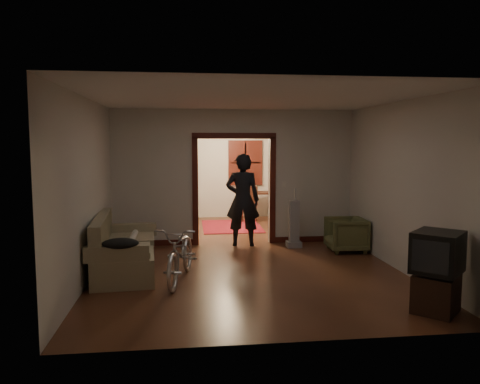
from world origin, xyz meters
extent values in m
cube|color=#3E1F13|center=(0.00, 0.00, 0.00)|extent=(5.00, 8.50, 0.01)
cube|color=white|center=(0.00, 0.00, 2.80)|extent=(5.00, 8.50, 0.01)
cube|color=beige|center=(0.00, 4.25, 1.40)|extent=(5.00, 0.02, 2.80)
cube|color=beige|center=(-2.50, 0.00, 1.40)|extent=(0.02, 8.50, 2.80)
cube|color=beige|center=(2.50, 0.00, 1.40)|extent=(0.02, 8.50, 2.80)
cube|color=beige|center=(0.00, 0.75, 1.40)|extent=(5.00, 0.14, 2.80)
cube|color=#3E130E|center=(0.00, 0.75, 1.10)|extent=(1.74, 0.20, 2.32)
cube|color=black|center=(0.70, 4.21, 1.55)|extent=(0.98, 0.06, 1.28)
sphere|color=#FFE0A5|center=(0.00, 2.50, 2.35)|extent=(0.24, 0.24, 0.24)
cube|color=silver|center=(1.05, 0.68, 1.25)|extent=(0.08, 0.01, 0.12)
cube|color=#756E4E|center=(-2.01, -1.27, 0.47)|extent=(1.06, 2.10, 0.94)
cylinder|color=beige|center=(-1.91, -0.97, 0.53)|extent=(0.10, 0.82, 0.10)
ellipsoid|color=black|center=(-1.96, -2.18, 0.68)|extent=(0.52, 0.39, 0.15)
imported|color=silver|center=(-1.10, -1.86, 0.44)|extent=(0.90, 1.76, 0.88)
imported|color=brown|center=(2.09, -0.25, 0.33)|extent=(0.76, 0.74, 0.67)
cube|color=black|center=(2.07, -3.59, 0.24)|extent=(0.71, 0.71, 0.48)
cube|color=black|center=(2.07, -3.59, 0.77)|extent=(0.80, 0.80, 0.51)
cube|color=gray|center=(1.17, 0.22, 0.48)|extent=(0.32, 0.27, 0.96)
imported|color=black|center=(0.15, 0.51, 0.95)|extent=(0.76, 0.56, 1.90)
cube|color=maroon|center=(0.15, 2.69, 0.01)|extent=(1.48, 1.93, 0.01)
cube|color=#212F1C|center=(-1.43, 3.78, 0.92)|extent=(1.01, 0.71, 1.84)
sphere|color=#1E5972|center=(-1.43, 3.78, 1.94)|extent=(0.26, 0.26, 0.26)
cube|color=#331811|center=(0.99, 3.76, 0.37)|extent=(1.05, 0.64, 0.75)
cube|color=#331811|center=(0.69, 3.46, 0.48)|extent=(0.49, 0.49, 0.96)
camera|label=1|loc=(-1.05, -8.94, 2.12)|focal=35.00mm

